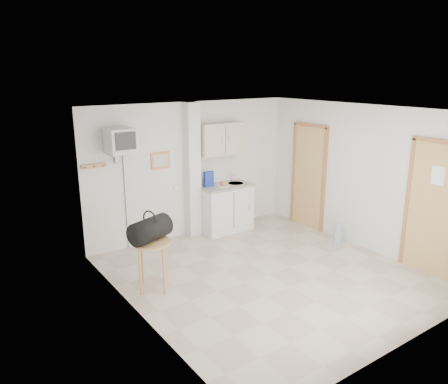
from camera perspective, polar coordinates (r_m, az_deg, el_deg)
ground at (r=6.88m, az=5.78°, el=-10.66°), size 4.50×4.50×0.00m
room_envelope at (r=6.58m, az=7.23°, el=2.31°), size 4.24×4.54×2.55m
kitchenette at (r=8.41m, az=0.02°, el=0.20°), size 1.03×0.58×2.10m
crt_television at (r=7.25m, az=-13.36°, el=6.44°), size 0.44×0.45×2.15m
round_table at (r=6.26m, az=-9.38°, el=-7.40°), size 0.54×0.54×0.73m
duffel_bag at (r=6.17m, az=-9.61°, el=-4.84°), size 0.68×0.53×0.44m
water_bottle at (r=8.27m, az=14.68°, el=-5.17°), size 0.13×0.13×0.40m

